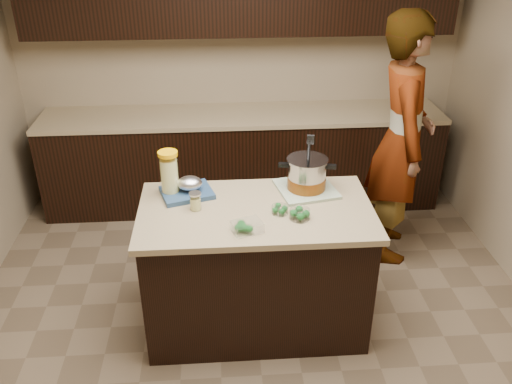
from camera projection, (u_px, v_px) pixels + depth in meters
ground_plane at (256, 320)px, 3.78m from camera, size 4.00×4.00×0.00m
room_shell at (256, 81)px, 2.96m from camera, size 4.04×4.04×2.72m
back_cabinets at (242, 108)px, 4.86m from camera, size 3.60×0.63×2.33m
island at (256, 268)px, 3.57m from camera, size 1.46×0.81×0.90m
dish_towel at (306, 189)px, 3.56m from camera, size 0.43×0.43×0.02m
stock_pot at (307, 176)px, 3.52m from camera, size 0.37×0.31×0.38m
lemonade_pitcher at (169, 176)px, 3.44m from camera, size 0.16×0.16×0.30m
mason_jar at (195, 202)px, 3.32m from camera, size 0.09×0.09×0.12m
broccoli_tub_left at (280, 210)px, 3.30m from camera, size 0.11×0.11×0.05m
broccoli_tub_right at (300, 214)px, 3.24m from camera, size 0.16×0.16×0.06m
broccoli_tub_rect at (247, 227)px, 3.12m from camera, size 0.20×0.17×0.06m
blue_tray at (188, 189)px, 3.49m from camera, size 0.38×0.34×0.12m
person at (401, 141)px, 4.11m from camera, size 0.58×0.78×1.95m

